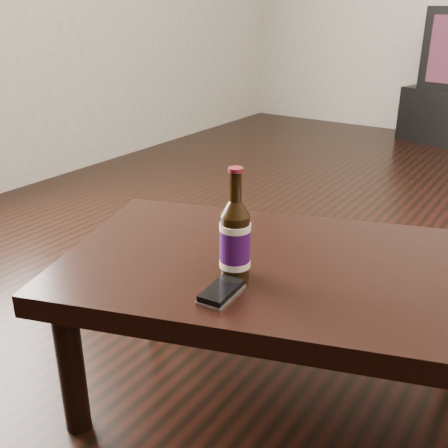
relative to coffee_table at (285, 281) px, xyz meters
The scene contains 3 objects.
coffee_table is the anchor object (origin of this frame).
beer_bottle 0.21m from the coffee_table, 117.00° to the right, with size 0.09×0.09×0.26m.
phone 0.24m from the coffee_table, 100.06° to the right, with size 0.07×0.12×0.02m.
Camera 1 is at (0.13, -1.55, 0.99)m, focal length 42.00 mm.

